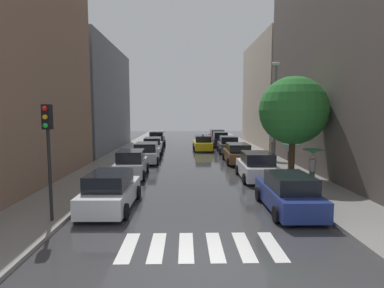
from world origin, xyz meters
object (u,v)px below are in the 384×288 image
at_px(parked_car_right_third, 237,154).
at_px(parked_car_left_third, 147,153).
at_px(parked_car_left_fifth, 157,139).
at_px(pedestrian_near_tree, 313,159).
at_px(pedestrian_foreground, 290,151).
at_px(traffic_light_left_corner, 48,137).
at_px(parked_car_right_nearest, 289,193).
at_px(parked_car_right_sixth, 217,136).
at_px(taxi_midroad, 203,143).
at_px(parked_car_right_fourth, 228,145).
at_px(parked_car_left_fourth, 153,146).
at_px(pedestrian_by_kerb, 273,143).
at_px(street_tree_right, 293,111).
at_px(parked_car_left_nearest, 111,191).
at_px(lamp_post_right, 275,109).
at_px(parked_car_right_fifth, 220,140).
at_px(parked_car_right_second, 257,167).
at_px(parked_car_left_second, 131,164).

bearing_deg(parked_car_right_third, parked_car_left_third, 86.80).
xyz_separation_m(parked_car_left_third, parked_car_left_fifth, (-0.29, 12.41, 0.06)).
xyz_separation_m(parked_car_right_third, pedestrian_near_tree, (2.56, -8.97, 0.92)).
bearing_deg(pedestrian_foreground, parked_car_right_third, 66.23).
bearing_deg(pedestrian_near_tree, traffic_light_left_corner, 76.34).
xyz_separation_m(parked_car_left_third, parked_car_right_third, (7.53, -0.46, -0.02)).
height_order(parked_car_right_nearest, parked_car_right_sixth, parked_car_right_sixth).
bearing_deg(taxi_midroad, parked_car_right_fourth, -129.87).
distance_m(taxi_midroad, pedestrian_foreground, 14.19).
height_order(parked_car_left_fourth, pedestrian_by_kerb, pedestrian_by_kerb).
relative_size(parked_car_left_fifth, street_tree_right, 0.73).
relative_size(taxi_midroad, pedestrian_by_kerb, 2.23).
relative_size(parked_car_left_nearest, lamp_post_right, 0.61).
distance_m(parked_car_left_third, lamp_post_right, 11.11).
bearing_deg(parked_car_right_fourth, parked_car_right_third, -179.72).
distance_m(parked_car_right_fifth, street_tree_right, 19.15).
xyz_separation_m(parked_car_left_fourth, parked_car_right_second, (7.76, -12.67, 0.04)).
bearing_deg(parked_car_right_nearest, parked_car_right_fourth, 0.09).
height_order(parked_car_right_fifth, taxi_midroad, taxi_midroad).
bearing_deg(parked_car_right_nearest, parked_car_left_third, 30.28).
height_order(parked_car_left_third, parked_car_right_fifth, parked_car_right_fifth).
bearing_deg(lamp_post_right, pedestrian_near_tree, -79.28).
xyz_separation_m(parked_car_left_nearest, parked_car_right_fifth, (7.41, 24.14, 0.06)).
bearing_deg(parked_car_left_fourth, parked_car_right_fifth, -55.29).
relative_size(parked_car_left_fourth, pedestrian_foreground, 2.58).
bearing_deg(pedestrian_by_kerb, parked_car_left_second, 31.70).
height_order(parked_car_left_fourth, lamp_post_right, lamp_post_right).
bearing_deg(parked_car_right_nearest, taxi_midroad, 6.93).
bearing_deg(parked_car_left_second, pedestrian_foreground, -88.83).
bearing_deg(traffic_light_left_corner, parked_car_left_second, 80.38).
relative_size(parked_car_left_third, parked_car_right_fifth, 1.18).
distance_m(parked_car_left_fourth, pedestrian_by_kerb, 12.31).
relative_size(parked_car_left_nearest, parked_car_right_fourth, 1.03).
distance_m(pedestrian_near_tree, lamp_post_right, 5.22).
distance_m(parked_car_left_third, traffic_light_left_corner, 14.87).
height_order(parked_car_left_fourth, pedestrian_near_tree, pedestrian_near_tree).
height_order(parked_car_right_second, pedestrian_foreground, pedestrian_foreground).
bearing_deg(pedestrian_foreground, parked_car_right_nearest, -162.84).
distance_m(parked_car_left_nearest, parked_car_left_third, 12.66).
bearing_deg(parked_car_right_second, parked_car_right_third, 2.10).
bearing_deg(taxi_midroad, traffic_light_left_corner, 162.36).
height_order(parked_car_right_nearest, parked_car_right_second, parked_car_right_second).
bearing_deg(parked_car_left_fifth, traffic_light_left_corner, 175.43).
relative_size(parked_car_right_fifth, parked_car_right_sixth, 0.85).
xyz_separation_m(parked_car_left_second, lamp_post_right, (9.53, 0.86, 3.54)).
xyz_separation_m(pedestrian_foreground, pedestrian_near_tree, (-0.21, -4.19, 0.08)).
bearing_deg(parked_car_left_fourth, taxi_midroad, -70.04).
relative_size(pedestrian_by_kerb, lamp_post_right, 0.28).
bearing_deg(parked_car_left_fifth, taxi_midroad, -130.97).
distance_m(parked_car_left_fourth, parked_car_right_fifth, 9.41).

